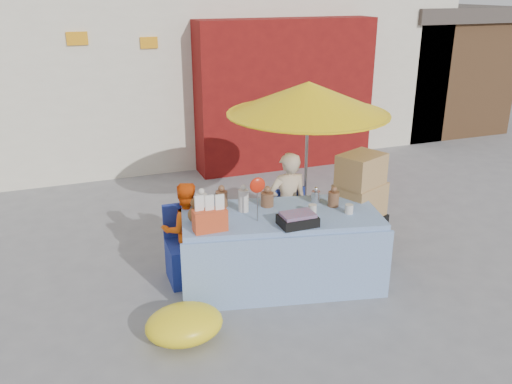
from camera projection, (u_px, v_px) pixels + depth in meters
name	position (u px, v px, depth m)	size (l,w,h in m)	color
ground	(252.00, 304.00, 5.65)	(80.00, 80.00, 0.00)	slate
market_table	(279.00, 247.00, 5.93)	(2.33, 1.45, 1.31)	#85ACD6
chair_left	(190.00, 258.00, 6.05)	(0.49, 0.48, 0.85)	navy
chair_right	(291.00, 241.00, 6.47)	(0.49, 0.48, 0.85)	navy
vendor_orange	(185.00, 229.00, 6.06)	(0.54, 0.42, 1.11)	#F4560C
vendor_beige	(288.00, 206.00, 6.44)	(0.48, 0.32, 1.32)	#C8AF8E
umbrella	(308.00, 99.00, 6.23)	(1.90, 1.90, 2.09)	gray
box_stack	(359.00, 211.00, 6.44)	(0.74, 0.68, 1.31)	black
tarp_bundle	(184.00, 324.00, 5.03)	(0.73, 0.59, 0.33)	yellow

